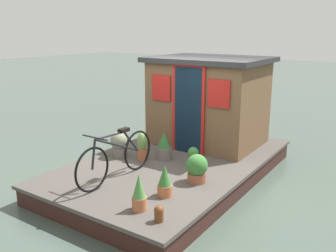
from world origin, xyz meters
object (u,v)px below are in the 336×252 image
Objects in this scene: potted_plant_rosemary at (165,181)px; potted_plant_geranium at (164,146)px; houseboat_cabin at (209,100)px; potted_plant_fern at (193,156)px; potted_plant_mint at (139,193)px; bicycle at (117,157)px; potted_plant_lavender at (120,143)px; mooring_bollard at (159,213)px; potted_plant_sage at (142,147)px; potted_plant_ivy at (197,168)px.

potted_plant_rosemary is 0.93× the size of potted_plant_geranium.
houseboat_cabin reaches higher than potted_plant_geranium.
potted_plant_geranium is at bearing 86.94° from potted_plant_fern.
potted_plant_mint is (-0.56, 0.04, 0.02)m from potted_plant_rosemary.
houseboat_cabin is 4.48× the size of potted_plant_geranium.
houseboat_cabin is 4.83× the size of potted_plant_rosemary.
bicycle is 3.45× the size of potted_plant_mint.
potted_plant_rosemary is (-0.96, -1.71, -0.03)m from potted_plant_lavender.
mooring_bollard is at bearing -118.41° from bicycle.
potted_plant_lavender is at bearing 47.78° from potted_plant_mint.
potted_plant_sage reaches higher than potted_plant_geranium.
houseboat_cabin is 2.31m from potted_plant_ivy.
potted_plant_ivy is (-0.62, -1.07, -0.01)m from potted_plant_geranium.
potted_plant_mint is at bearing -132.22° from potted_plant_lavender.
mooring_bollard is (-0.10, -0.40, -0.13)m from potted_plant_mint.
potted_plant_rosemary is 0.56m from potted_plant_mint.
potted_plant_rosemary is at bearing -145.03° from potted_plant_geranium.
potted_plant_lavender is 1.40× the size of potted_plant_fern.
bicycle is 1.15m from potted_plant_lavender.
potted_plant_mint is 0.97× the size of potted_plant_sage.
potted_plant_geranium reaches higher than potted_plant_fern.
potted_plant_sage is (-1.68, 0.49, -0.67)m from houseboat_cabin.
potted_plant_sage is 0.41m from potted_plant_geranium.
houseboat_cabin is 4.68× the size of potted_plant_lavender.
bicycle reaches higher than potted_plant_ivy.
bicycle is 1.27m from potted_plant_geranium.
mooring_bollard is (-1.99, -1.30, -0.13)m from potted_plant_geranium.
potted_plant_rosemary is at bearing -94.40° from bicycle.
houseboat_cabin is 4.35× the size of potted_plant_sage.
potted_plant_mint is 1.46× the size of potted_plant_fern.
potted_plant_sage is at bearing 49.44° from potted_plant_rosemary.
potted_plant_mint is at bearing 176.23° from potted_plant_rosemary.
potted_plant_geranium is (0.27, -0.31, -0.01)m from potted_plant_sage.
mooring_bollard is at bearing -137.03° from potted_plant_sage.
mooring_bollard is (-0.74, -1.36, -0.27)m from bicycle.
potted_plant_ivy is (-2.02, -0.88, -0.70)m from houseboat_cabin.
houseboat_cabin is 4.50× the size of potted_plant_mint.
potted_plant_ivy is at bearing -145.00° from potted_plant_fern.
mooring_bollard is at bearing -104.61° from potted_plant_mint.
potted_plant_mint reaches higher than potted_plant_rosemary.
potted_plant_geranium is (1.33, 0.93, 0.02)m from potted_plant_rosemary.
potted_plant_geranium is at bearing -48.29° from potted_plant_sage.
houseboat_cabin is at bearing 23.62° from potted_plant_ivy.
bicycle is at bearing -141.20° from potted_plant_lavender.
potted_plant_mint is 2.09m from potted_plant_geranium.
houseboat_cabin reaches higher than potted_plant_sage.
potted_plant_ivy is at bearing -10.50° from potted_plant_rosemary.
houseboat_cabin is 1.69m from potted_plant_fern.
potted_plant_lavender is 0.96× the size of potted_plant_mint.
potted_plant_geranium is at bearing 172.67° from houseboat_cabin.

